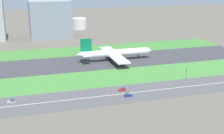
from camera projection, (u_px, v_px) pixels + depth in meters
The scene contains 13 objects.
ground_plane at pixel (88, 63), 253.21m from camera, with size 800.00×800.00×0.00m, color #5B564C.
runway at pixel (88, 63), 253.20m from camera, with size 280.00×46.00×0.10m, color #38383D.
grass_median_north at pixel (78, 51), 290.80m from camera, with size 280.00×36.00×0.10m, color #3D7A33.
grass_median_south at pixel (101, 78), 215.59m from camera, with size 280.00×36.00×0.10m, color #427F38.
highway at pixel (114, 95), 186.25m from camera, with size 280.00×28.00×0.10m, color #4C4C4F.
highway_centerline at pixel (114, 95), 186.23m from camera, with size 266.00×0.50×0.01m, color silver.
airliner at pixel (114, 53), 257.49m from camera, with size 65.00×56.00×19.70m.
car_1 at pixel (12, 101), 174.50m from camera, with size 4.40×1.80×2.00m.
car_2 at pixel (122, 89), 192.45m from camera, with size 4.40×1.80×2.00m.
car_0 at pixel (128, 95), 183.28m from camera, with size 4.40×1.80×2.00m.
traffic_light at pixel (186, 73), 212.06m from camera, with size 0.36×0.50×7.20m.
hangar_building at pixel (50, 19), 347.11m from camera, with size 44.67×34.03×41.10m, color gray.
fuel_tank_west at pixel (79, 24), 403.57m from camera, with size 18.58×18.58×13.79m, color silver.
Camera 1 is at (-51.07, -238.84, 69.72)m, focal length 50.16 mm.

